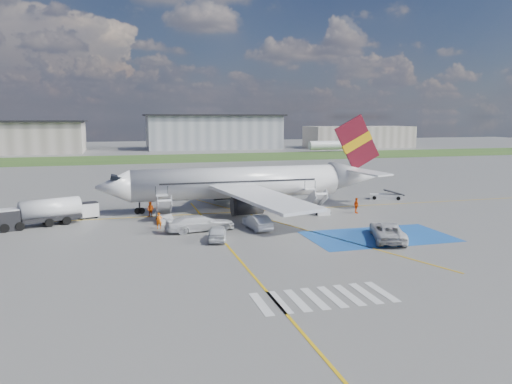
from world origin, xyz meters
TOP-DOWN VIEW (x-y plane):
  - ground at (0.00, 0.00)m, footprint 400.00×400.00m
  - grass_strip at (0.00, 95.00)m, footprint 400.00×30.00m
  - taxiway_line_main at (0.00, 12.00)m, footprint 120.00×0.20m
  - taxiway_line_cross at (-5.00, -10.00)m, footprint 0.20×60.00m
  - taxiway_line_diag at (0.00, 12.00)m, footprint 20.71×56.45m
  - staging_box at (10.00, -4.00)m, footprint 14.00×8.00m
  - crosswalk at (-1.80, -18.00)m, footprint 9.00×4.00m
  - terminal_centre at (20.00, 135.00)m, footprint 48.00×18.00m
  - terminal_east at (75.00, 128.00)m, footprint 40.00×16.00m
  - airliner at (1.51, 14.00)m, footprint 36.81×32.95m
  - airstairs_fwd at (-9.50, 8.70)m, footprint 1.90×5.20m
  - airstairs_aft at (9.00, 8.70)m, footprint 1.90×5.20m
  - fuel_tanker at (-22.50, 9.96)m, footprint 8.56×5.20m
  - gpu_cart at (-17.85, 13.15)m, footprint 2.52×1.98m
  - belt_loader at (22.21, 15.80)m, footprint 4.82×3.20m
  - car_silver_a at (-5.49, -1.25)m, footprint 2.60×4.56m
  - car_silver_b at (-0.58, 2.22)m, footprint 2.21×4.93m
  - van_white_a at (10.24, -5.17)m, footprint 4.73×6.49m
  - van_white_b at (-6.42, 3.12)m, footprint 5.63×2.87m
  - crew_fwd at (-10.38, 5.27)m, footprint 0.66×0.47m
  - crew_nose at (-10.84, 11.84)m, footprint 1.10×1.06m
  - crew_aft at (13.34, 7.47)m, footprint 0.53×1.14m

SIDE VIEW (x-z plane):
  - ground at x=0.00m, z-range 0.00..0.00m
  - grass_strip at x=0.00m, z-range 0.00..0.01m
  - taxiway_line_main at x=0.00m, z-range 0.00..0.01m
  - taxiway_line_cross at x=-5.00m, z-range 0.00..0.01m
  - taxiway_line_diag at x=0.00m, z-range 0.00..0.01m
  - staging_box at x=10.00m, z-range 0.00..0.01m
  - crosswalk at x=-1.80m, z-range 0.00..0.01m
  - belt_loader at x=22.21m, z-range -0.35..1.06m
  - airstairs_fwd at x=-9.50m, z-range -1.18..2.42m
  - airstairs_aft at x=9.00m, z-range -1.18..2.42m
  - car_silver_a at x=-5.49m, z-range 0.00..1.46m
  - car_silver_b at x=-0.58m, z-range 0.00..1.57m
  - gpu_cart at x=-17.85m, z-range -0.09..1.75m
  - crew_fwd at x=-10.38m, z-range 0.00..1.70m
  - crew_nose at x=-10.84m, z-range 0.00..1.79m
  - crew_aft at x=13.34m, z-range 0.00..1.90m
  - van_white_b at x=-6.42m, z-range 0.00..2.11m
  - van_white_a at x=10.24m, z-range 0.00..2.21m
  - fuel_tanker at x=-22.50m, z-range -0.23..2.63m
  - airliner at x=1.51m, z-range -2.57..9.35m
  - terminal_east at x=75.00m, z-range 0.00..8.00m
  - terminal_centre at x=20.00m, z-range 0.00..12.00m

